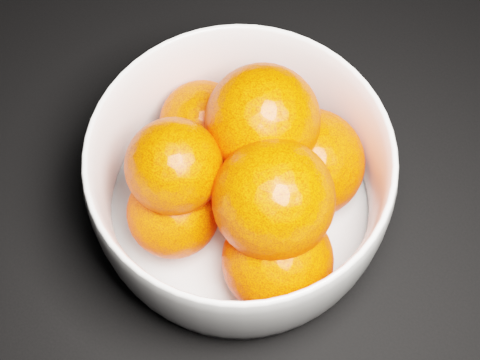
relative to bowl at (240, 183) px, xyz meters
The scene contains 3 objects.
ground 0.26m from the bowl, behind, with size 3.00×3.00×0.00m, color black.
bowl is the anchor object (origin of this frame).
orange_pile 0.02m from the bowl, 16.41° to the left, with size 0.21×0.19×0.14m.
Camera 1 is at (0.39, -0.17, 0.56)m, focal length 50.00 mm.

